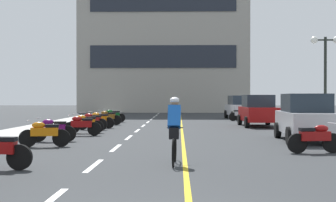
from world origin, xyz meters
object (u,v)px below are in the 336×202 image
motorcycle_2 (315,138)px  motorcycle_3 (44,133)px  motorcycle_4 (53,129)px  motorcycle_5 (81,125)px  motorcycle_8 (99,119)px  parked_car_near (306,117)px  parked_car_mid (258,111)px  motorcycle_10 (112,115)px  motorcycle_11 (241,114)px  cyclist_rider (174,129)px  street_lamp_mid (325,60)px  motorcycle_7 (92,121)px  motorcycle_6 (85,123)px  motorcycle_9 (108,117)px  parked_car_far (240,107)px

motorcycle_2 → motorcycle_3: (-8.65, 1.52, 0.00)m
motorcycle_2 → motorcycle_4: bearing=159.0°
motorcycle_5 → motorcycle_8: (-0.08, 5.03, 0.00)m
parked_car_near → motorcycle_2: size_ratio=2.53×
parked_car_near → parked_car_mid: same height
motorcycle_4 → motorcycle_10: 13.40m
motorcycle_2 → motorcycle_11: bearing=89.1°
cyclist_rider → street_lamp_mid: bearing=57.5°
motorcycle_3 → motorcycle_4: same height
motorcycle_7 → motorcycle_6: bearing=-87.4°
motorcycle_4 → cyclist_rider: cyclist_rider is taller
motorcycle_8 → motorcycle_11: 11.88m
motorcycle_5 → motorcycle_9: 7.93m
street_lamp_mid → parked_car_far: 13.17m
motorcycle_8 → cyclist_rider: size_ratio=0.95×
motorcycle_10 → parked_car_mid: bearing=-23.2°
motorcycle_3 → motorcycle_4: bearing=96.4°
motorcycle_4 → motorcycle_8: 7.76m
parked_car_mid → motorcycle_8: (-8.91, -1.78, -0.44)m
motorcycle_4 → motorcycle_10: size_ratio=1.03×
motorcycle_9 → motorcycle_11: size_ratio=1.01×
cyclist_rider → motorcycle_6: bearing=113.3°
cyclist_rider → motorcycle_8: bearing=107.4°
street_lamp_mid → motorcycle_6: size_ratio=2.70×
motorcycle_3 → motorcycle_11: 19.80m
parked_car_far → cyclist_rider: size_ratio=2.44×
parked_car_far → motorcycle_7: (-9.21, -12.18, -0.44)m
motorcycle_4 → motorcycle_7: 6.32m
motorcycle_8 → motorcycle_10: (-0.09, 5.64, 0.00)m
street_lamp_mid → motorcycle_11: size_ratio=2.71×
motorcycle_10 → motorcycle_7: bearing=-90.4°
parked_car_mid → motorcycle_3: bearing=-128.7°
parked_car_far → street_lamp_mid: bearing=-78.6°
parked_car_near → motorcycle_7: parked_car_near is taller
motorcycle_2 → motorcycle_5: bearing=143.8°
motorcycle_2 → cyclist_rider: bearing=-150.7°
cyclist_rider → motorcycle_11: bearing=78.1°
motorcycle_3 → motorcycle_10: size_ratio=1.03×
motorcycle_6 → motorcycle_11: 14.60m
motorcycle_4 → motorcycle_2: bearing=-21.0°
motorcycle_5 → motorcycle_10: same height
motorcycle_11 → cyclist_rider: 22.02m
street_lamp_mid → motorcycle_11: (-2.88, 9.95, -3.06)m
street_lamp_mid → cyclist_rider: 14.01m
motorcycle_10 → motorcycle_4: bearing=-91.4°
motorcycle_10 → cyclist_rider: (4.31, -19.16, 0.41)m
parked_car_far → motorcycle_9: parked_car_far is taller
parked_car_mid → motorcycle_4: bearing=-134.4°
parked_car_near → motorcycle_3: 9.72m
motorcycle_9 → motorcycle_10: bearing=92.0°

